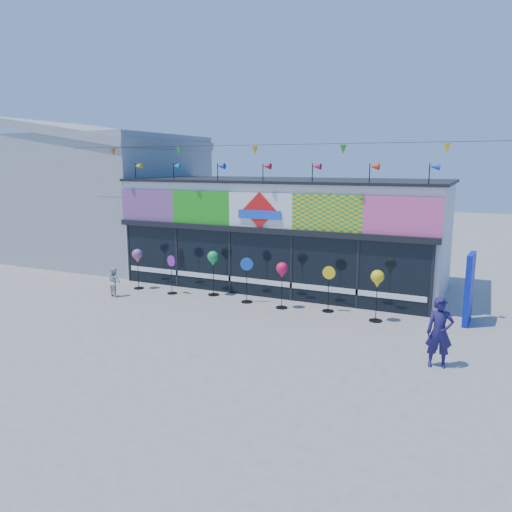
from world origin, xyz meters
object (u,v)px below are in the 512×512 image
Objects in this scene: spinner_5 at (329,288)px; adult_man at (440,332)px; spinner_3 at (247,279)px; spinner_0 at (137,257)px; spinner_1 at (172,274)px; blue_sign at (469,288)px; spinner_4 at (282,272)px; spinner_2 at (213,260)px; child at (114,282)px; spinner_6 at (377,280)px.

adult_man reaches higher than spinner_5.
spinner_3 is 2.85m from spinner_5.
spinner_0 is 0.98× the size of spinner_3.
spinner_1 is 2.99m from spinner_3.
blue_sign is 5.67m from spinner_4.
spinner_3 is 7.16m from adult_man.
blue_sign is at bearing 4.89° from spinner_1.
spinner_0 reaches higher than spinner_1.
spinner_4 is (1.35, -0.14, 0.41)m from spinner_3.
spinner_4 is at bearing -9.45° from spinner_2.
spinner_0 is 0.91× the size of adult_man.
blue_sign is at bearing 8.29° from spinner_5.
spinner_5 is at bearing -2.65° from spinner_2.
spinner_3 is 1.42m from spinner_4.
spinner_4 is (-5.61, -0.87, 0.17)m from blue_sign.
spinner_2 is 1.54× the size of child.
blue_sign is at bearing 3.80° from spinner_0.
adult_man reaches higher than spinner_1.
child is at bearing -164.66° from spinner_3.
blue_sign reaches higher than spinner_4.
spinner_3 reaches higher than spinner_5.
spinner_5 is 1.41× the size of child.
spinner_3 is at bearing -150.43° from child.
spinner_5 is 0.94× the size of spinner_6.
spinner_3 is at bearing 140.72° from adult_man.
spinner_2 is 1.62m from spinner_3.
blue_sign is at bearing 21.01° from spinner_6.
spinner_3 reaches higher than spinner_1.
adult_man is at bearing -23.01° from spinner_2.
spinner_1 is at bearing -171.05° from blue_sign.
blue_sign reaches higher than spinner_0.
spinner_0 is (-11.53, -0.77, 0.16)m from blue_sign.
spinner_2 is 2.90m from spinner_4.
spinner_5 is at bearing 124.67° from adult_man.
spinner_0 is 1.03× the size of spinner_5.
spinner_4 is 3.10m from spinner_6.
spinner_5 is 7.65m from child.
spinner_5 reaches higher than child.
spinner_1 is 0.92× the size of spinner_3.
spinner_4 is (2.86, -0.48, -0.07)m from spinner_2.
blue_sign is 1.36× the size of spinner_3.
spinner_3 reaches higher than spinner_0.
spinner_6 reaches higher than spinner_4.
spinner_1 is at bearing -130.95° from child.
spinner_5 is (2.85, 0.14, -0.04)m from spinner_3.
adult_man reaches higher than spinner_3.
adult_man is (9.47, -2.94, 0.08)m from spinner_1.
spinner_2 is at bearing 142.94° from adult_man.
spinner_2 is 4.39m from spinner_5.
spinner_2 is (1.48, 0.45, 0.55)m from spinner_1.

